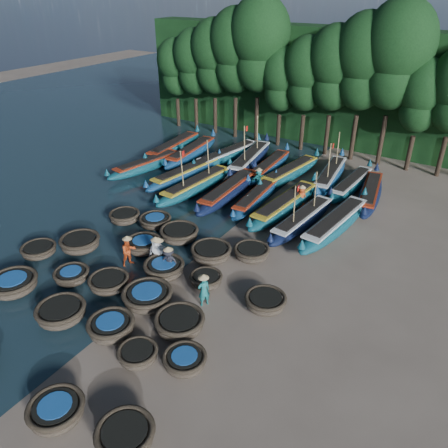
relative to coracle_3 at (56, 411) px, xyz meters
The scene contains 59 objects.
ground 10.51m from the coracle_3, 99.83° to the left, with size 120.00×120.00×0.00m, color #81705E.
foliage_wall 34.21m from the coracle_3, 93.03° to the left, with size 40.00×3.00×10.00m, color black.
coracle_3 is the anchor object (origin of this frame).
coracle_4 2.75m from the coracle_3, 11.62° to the left, with size 2.35×2.35×0.79m.
coracle_5 8.47m from the coracle_3, 154.23° to the left, with size 2.37×2.37×0.80m.
coracle_6 5.30m from the coracle_3, 138.39° to the left, with size 2.29×2.29×0.79m.
coracle_7 4.26m from the coracle_3, 109.05° to the left, with size 2.07×2.07×0.81m.
coracle_8 3.56m from the coracle_3, 80.78° to the left, with size 1.71×1.71×0.64m.
coracle_9 4.85m from the coracle_3, 60.86° to the left, with size 1.78×1.78×0.66m.
coracle_10 11.30m from the coracle_3, 145.37° to the left, with size 1.98×1.98×0.64m.
coracle_11 8.20m from the coracle_3, 135.55° to the left, with size 1.93×1.93×0.67m.
coracle_12 7.38m from the coracle_3, 121.20° to the left, with size 2.17×2.17×0.70m.
coracle_13 6.55m from the coracle_3, 102.37° to the left, with size 2.44×2.44×0.83m.
coracle_14 5.85m from the coracle_3, 80.67° to the left, with size 2.60×2.60×0.82m.
coracle_15 11.19m from the coracle_3, 134.06° to the left, with size 2.27×2.27×0.83m.
coracle_16 10.84m from the coracle_3, 115.27° to the left, with size 2.31×2.31×0.80m.
coracle_17 8.89m from the coracle_3, 104.32° to the left, with size 2.53×2.53×0.82m.
coracle_18 9.10m from the coracle_3, 89.49° to the left, with size 2.02×2.02×0.64m.
coracle_19 9.72m from the coracle_3, 69.47° to the left, with size 1.99×1.99×0.72m.
coracle_20 14.19m from the coracle_3, 123.96° to the left, with size 2.07×2.07×0.72m.
coracle_21 13.75m from the coracle_3, 115.65° to the left, with size 2.01×2.01×0.69m.
coracle_22 12.43m from the coracle_3, 107.28° to the left, with size 2.56×2.56×0.80m.
coracle_23 11.22m from the coracle_3, 95.13° to the left, with size 2.47×2.47×0.79m.
coracle_24 12.45m from the coracle_3, 86.15° to the left, with size 2.10×2.10×0.72m.
long_boat_1 22.76m from the coracle_3, 122.86° to the left, with size 2.71×7.90×1.41m.
long_boat_2 21.04m from the coracle_3, 114.16° to the left, with size 2.52×8.31×1.47m.
long_boat_3 19.06m from the coracle_3, 110.47° to the left, with size 2.17×8.54×3.64m.
long_boat_4 18.75m from the coracle_3, 102.98° to the left, with size 1.91×8.69×1.53m.
long_boat_5 18.61m from the coracle_3, 96.66° to the left, with size 1.83×7.45×1.31m.
long_boat_6 18.35m from the coracle_3, 89.85° to the left, with size 2.27×8.71×1.54m.
long_boat_7 17.29m from the coracle_3, 84.03° to the left, with size 2.14×7.88×3.36m.
long_boat_8 18.07m from the coracle_3, 78.14° to the left, with size 2.49×8.73×1.55m.
long_boat_9 26.80m from the coracle_3, 119.12° to the left, with size 2.28×8.76×1.55m.
long_boat_10 25.70m from the coracle_3, 115.35° to the left, with size 2.36×8.54×1.51m.
long_boat_11 25.57m from the coracle_3, 108.09° to the left, with size 2.85×8.60×1.53m.
long_boat_12 24.99m from the coracle_3, 103.60° to the left, with size 2.99×9.05×3.89m.
long_boat_13 24.18m from the coracle_3, 99.31° to the left, with size 1.85×8.00×1.41m.
long_boat_14 23.74m from the coracle_3, 94.81° to the left, with size 2.60×8.21×1.46m.
long_boat_15 24.63m from the coracle_3, 88.06° to the left, with size 2.47×8.43×3.61m.
long_boat_16 24.23m from the coracle_3, 83.70° to the left, with size 1.81×7.57×1.33m.
long_boat_17 23.55m from the coracle_3, 79.57° to the left, with size 2.67×7.93×1.41m.
fisherman_0 9.72m from the coracle_3, 108.85° to the left, with size 0.96×0.80×1.87m.
fisherman_1 7.87m from the coracle_3, 83.87° to the left, with size 0.64×0.71×1.84m.
fisherman_2 9.56m from the coracle_3, 117.72° to the left, with size 0.89×0.99×1.88m.
fisherman_3 9.06m from the coracle_3, 102.89° to the left, with size 1.16×0.82×1.83m.
fisherman_4 9.74m from the coracle_3, 107.92° to the left, with size 0.91×0.98×1.81m.
fisherman_5 20.98m from the coracle_3, 98.72° to the left, with size 1.05×1.50×1.76m.
fisherman_6 19.60m from the coracle_3, 88.09° to the left, with size 0.83×0.90×1.75m.
tree_0 35.62m from the coracle_3, 120.38° to the left, with size 3.68×3.68×8.68m.
tree_1 34.64m from the coracle_3, 117.04° to the left, with size 4.09×4.09×9.65m.
tree_2 33.80m from the coracle_3, 113.50° to the left, with size 4.51×4.51×10.63m.
tree_3 33.12m from the coracle_3, 109.75° to the left, with size 4.92×4.92×11.60m.
tree_4 32.60m from the coracle_3, 105.81° to the left, with size 5.34×5.34×12.58m.
tree_5 31.49m from the coracle_3, 101.72° to the left, with size 3.68×3.68×8.68m.
tree_6 31.24m from the coracle_3, 97.50° to the left, with size 4.09×4.09×9.65m.
tree_7 31.17m from the coracle_3, 93.20° to the left, with size 4.51×4.51×10.63m.
tree_8 31.29m from the coracle_3, 88.86° to the left, with size 4.92×4.92×11.60m.
tree_9 31.58m from the coracle_3, 84.53° to the left, with size 5.34×5.34×12.58m.
tree_10 31.29m from the coracle_3, 80.27° to the left, with size 3.68×3.68×8.68m.
Camera 1 is at (12.00, -15.73, 13.42)m, focal length 35.00 mm.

